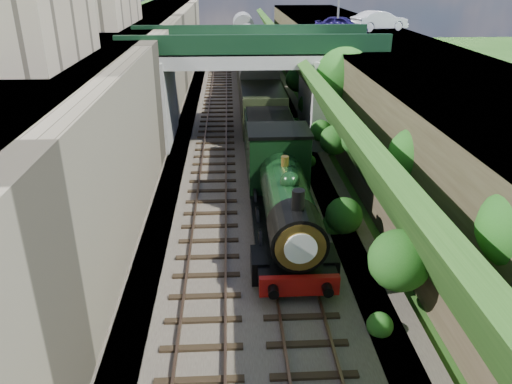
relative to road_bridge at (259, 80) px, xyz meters
name	(u,v)px	position (x,y,z in m)	size (l,w,h in m)	color
trackbed	(247,159)	(-0.94, -4.00, -3.98)	(10.00, 90.00, 0.20)	#473F38
retaining_wall	(152,105)	(-6.44, -4.00, -0.58)	(1.00, 90.00, 7.00)	#756B56
street_plateau_left	(90,106)	(-9.94, -4.00, -0.58)	(6.00, 90.00, 7.00)	#262628
street_plateau_right	(407,108)	(8.56, -4.00, -0.95)	(8.00, 90.00, 6.25)	#262628
embankment_slope	(346,135)	(4.08, -7.88, -1.29)	(4.32, 90.00, 6.36)	#1E4714
track_left	(214,157)	(-2.94, -4.00, -3.83)	(2.50, 90.00, 0.20)	black
track_right	(267,157)	(0.26, -4.00, -3.83)	(2.50, 90.00, 0.20)	black
road_bridge	(259,80)	(0.00, 0.00, 0.00)	(16.00, 6.40, 7.25)	gray
building_near	(24,12)	(-10.44, -10.00, 4.92)	(4.00, 8.00, 4.00)	gray
tree	(344,78)	(4.97, -2.58, 0.57)	(3.60, 3.80, 6.60)	black
car_blue	(341,25)	(6.43, 5.70, 2.84)	(1.58, 3.92, 1.34)	#19114D
car_silver	(379,21)	(9.98, 8.25, 2.92)	(1.57, 4.51, 1.49)	silver
locomotive	(284,198)	(0.26, -13.71, -2.18)	(3.10, 10.23, 3.83)	black
tender	(270,148)	(0.26, -6.35, -2.46)	(2.70, 6.00, 3.05)	black
coach_front	(258,90)	(0.26, 6.25, -2.03)	(2.90, 18.00, 3.70)	black
coach_middle	(248,54)	(0.26, 25.05, -2.03)	(2.90, 18.00, 3.70)	black
coach_rear	(243,34)	(0.26, 43.85, -2.03)	(2.90, 18.00, 3.70)	black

